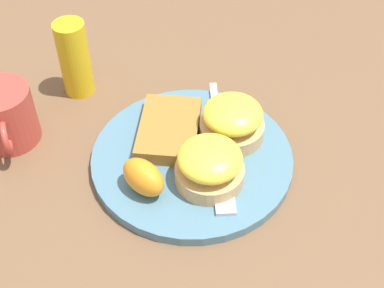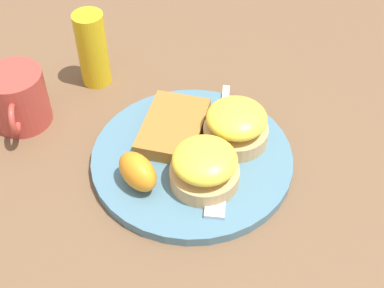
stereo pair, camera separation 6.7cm
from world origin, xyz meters
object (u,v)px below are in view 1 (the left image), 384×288
Objects in this scene: hashbrown_patty at (169,129)px; condiment_bottle at (75,59)px; orange_wedge at (143,177)px; sandwich_benedict_right at (232,121)px; sandwich_benedict_left at (210,165)px; cup at (5,116)px; fork at (220,151)px.

hashbrown_patty is 0.99× the size of condiment_bottle.
sandwich_benedict_right is at bearing 113.20° from orange_wedge.
sandwich_benedict_left is 0.08m from orange_wedge.
orange_wedge is (0.08, -0.05, 0.01)m from hashbrown_patty.
orange_wedge is at bearing 44.74° from cup.
sandwich_benedict_right is 0.75× the size of hashbrown_patty.
fork is at bearing -44.84° from sandwich_benedict_right.
sandwich_benedict_right is 0.37× the size of fork.
cup is (-0.16, -0.23, -0.00)m from sandwich_benedict_left.
sandwich_benedict_right is 0.25m from condiment_bottle.
cup reaches higher than orange_wedge.
cup is at bearing -135.26° from orange_wedge.
condiment_bottle is (-0.14, -0.10, 0.03)m from hashbrown_patty.
condiment_bottle reaches higher than fork.
hashbrown_patty reaches higher than fork.
sandwich_benedict_right is at bearing 71.37° from cup.
sandwich_benedict_left is 0.79× the size of cup.
hashbrown_patty is 1.89× the size of orange_wedge.
fork is (0.05, 0.05, -0.01)m from hashbrown_patty.
fork is at bearing 145.79° from sandwich_benedict_left.
sandwich_benedict_right reaches higher than orange_wedge.
orange_wedge is at bearing 11.53° from condiment_bottle.
fork is 0.29m from cup.
hashbrown_patty is at bearing 71.01° from cup.
sandwich_benedict_left is at bearing -34.21° from fork.
sandwich_benedict_left and sandwich_benedict_right have the same top height.
sandwich_benedict_right is 0.30m from cup.
condiment_bottle reaches higher than sandwich_benedict_left.
orange_wedge is 0.26× the size of fork.
sandwich_benedict_right is 0.14m from orange_wedge.
sandwich_benedict_left reaches higher than hashbrown_patty.
hashbrown_patty is 1.06× the size of cup.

